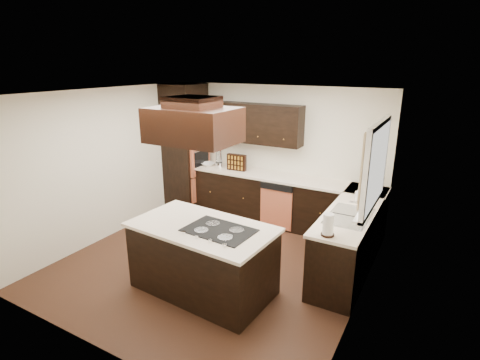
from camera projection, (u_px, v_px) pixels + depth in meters
The scene contains 30 objects.
floor at pixel (215, 262), 5.66m from camera, with size 4.20×4.20×0.02m, color #57321F.
ceiling at pixel (211, 92), 4.90m from camera, with size 4.20×4.20×0.02m, color silver.
wall_back at pixel (275, 153), 7.04m from camera, with size 4.20×0.02×2.50m, color white.
wall_front at pixel (90, 244), 3.53m from camera, with size 4.20×0.02×2.50m, color white.
wall_left at pixel (108, 164), 6.27m from camera, with size 0.02×4.20×2.50m, color white.
wall_right at pixel (367, 211), 4.30m from camera, with size 0.02×4.20×2.50m, color white.
oven_column at pixel (186, 156), 7.59m from camera, with size 0.65×0.75×2.12m, color black.
wall_oven_face at pixel (200, 155), 7.40m from camera, with size 0.05×0.62×0.78m, color #DC6C47.
base_cabinets_back at pixel (268, 199), 7.01m from camera, with size 2.93×0.60×0.88m, color black.
base_cabinets_right at pixel (352, 238), 5.43m from camera, with size 0.60×2.40×0.88m, color black.
countertop_back at pixel (269, 176), 6.85m from camera, with size 2.93×0.63×0.04m, color white.
countertop_right at pixel (354, 209), 5.30m from camera, with size 0.63×2.40×0.04m, color white.
upper_cabinets at pixel (250, 123), 6.92m from camera, with size 2.00×0.34×0.72m, color black.
dishwasher_front at pixel (276, 209), 6.64m from camera, with size 0.60×0.05×0.72m, color #DC6C47.
window_frame at pixel (376, 166), 4.65m from camera, with size 0.06×1.32×1.12m, color white.
window_pane at pixel (378, 166), 4.64m from camera, with size 0.00×1.20×1.00m, color white.
curtain_left at pixel (364, 170), 4.31m from camera, with size 0.02×0.34×0.90m, color beige.
curtain_right at pixel (377, 155), 5.01m from camera, with size 0.02×0.34×0.90m, color beige.
sink_rim at pixel (349, 216), 5.00m from camera, with size 0.52×0.84×0.01m, color silver.
island at pixel (203, 260), 4.85m from camera, with size 1.76×0.96×0.88m, color black.
island_top at pixel (202, 227), 4.71m from camera, with size 1.83×1.03×0.04m, color white.
cooktop at pixel (219, 230), 4.56m from camera, with size 0.83×0.56×0.01m, color black.
range_hood at pixel (193, 125), 4.50m from camera, with size 1.05×0.72×0.42m, color black.
hood_duct at pixel (192, 102), 4.42m from camera, with size 0.55×0.50×0.13m, color black.
blender_base at pixel (219, 165), 7.28m from camera, with size 0.15×0.15×0.10m, color silver.
blender_pitcher at pixel (219, 156), 7.23m from camera, with size 0.13×0.13×0.26m, color silver.
spice_rack at pixel (237, 162), 7.08m from camera, with size 0.37×0.09×0.31m, color black.
mixing_bowl at pixel (208, 164), 7.41m from camera, with size 0.26×0.26×0.06m, color white.
soap_bottle at pixel (358, 194), 5.53m from camera, with size 0.09×0.09×0.20m, color white.
paper_towel at pixel (328, 225), 4.39m from camera, with size 0.13×0.13×0.28m, color white.
Camera 1 is at (2.80, -4.19, 2.89)m, focal length 28.00 mm.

